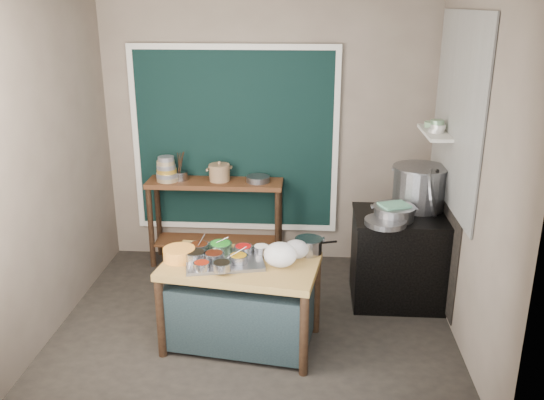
# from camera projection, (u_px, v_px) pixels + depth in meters

# --- Properties ---
(floor) EXTENTS (3.50, 3.00, 0.02)m
(floor) POSITION_uv_depth(u_px,v_px,m) (255.00, 324.00, 5.22)
(floor) COLOR #29241F
(floor) RESTS_ON ground
(back_wall) EXTENTS (3.50, 0.02, 2.80)m
(back_wall) POSITION_uv_depth(u_px,v_px,m) (268.00, 136.00, 6.18)
(back_wall) COLOR #76685B
(back_wall) RESTS_ON floor
(left_wall) EXTENTS (0.02, 3.00, 2.80)m
(left_wall) POSITION_uv_depth(u_px,v_px,m) (47.00, 171.00, 4.87)
(left_wall) COLOR #76685B
(left_wall) RESTS_ON floor
(right_wall) EXTENTS (0.02, 3.00, 2.80)m
(right_wall) POSITION_uv_depth(u_px,v_px,m) (470.00, 180.00, 4.64)
(right_wall) COLOR #76685B
(right_wall) RESTS_ON floor
(curtain_panel) EXTENTS (2.10, 0.02, 1.90)m
(curtain_panel) POSITION_uv_depth(u_px,v_px,m) (235.00, 141.00, 6.18)
(curtain_panel) COLOR black
(curtain_panel) RESTS_ON back_wall
(curtain_frame) EXTENTS (2.22, 0.03, 2.02)m
(curtain_frame) POSITION_uv_depth(u_px,v_px,m) (235.00, 141.00, 6.17)
(curtain_frame) COLOR beige
(curtain_frame) RESTS_ON back_wall
(tile_panel) EXTENTS (0.02, 1.70, 1.70)m
(tile_panel) POSITION_uv_depth(u_px,v_px,m) (457.00, 112.00, 5.02)
(tile_panel) COLOR #B2B2AA
(tile_panel) RESTS_ON right_wall
(soot_patch) EXTENTS (0.01, 1.30, 1.30)m
(soot_patch) POSITION_uv_depth(u_px,v_px,m) (442.00, 230.00, 5.49)
(soot_patch) COLOR black
(soot_patch) RESTS_ON right_wall
(wall_shelf) EXTENTS (0.22, 0.70, 0.03)m
(wall_shelf) POSITION_uv_depth(u_px,v_px,m) (435.00, 133.00, 5.39)
(wall_shelf) COLOR beige
(wall_shelf) RESTS_ON right_wall
(prep_table) EXTENTS (1.34, 0.90, 0.75)m
(prep_table) POSITION_uv_depth(u_px,v_px,m) (241.00, 304.00, 4.80)
(prep_table) COLOR olive
(prep_table) RESTS_ON floor
(back_counter) EXTENTS (1.45, 0.40, 0.95)m
(back_counter) POSITION_uv_depth(u_px,v_px,m) (216.00, 222.00, 6.30)
(back_counter) COLOR #512B17
(back_counter) RESTS_ON floor
(stove_block) EXTENTS (0.90, 0.68, 0.85)m
(stove_block) POSITION_uv_depth(u_px,v_px,m) (401.00, 260.00, 5.51)
(stove_block) COLOR black
(stove_block) RESTS_ON floor
(stove_top) EXTENTS (0.92, 0.69, 0.03)m
(stove_top) POSITION_uv_depth(u_px,v_px,m) (404.00, 217.00, 5.36)
(stove_top) COLOR black
(stove_top) RESTS_ON stove_block
(condiment_tray) EXTENTS (0.70, 0.57, 0.03)m
(condiment_tray) POSITION_uv_depth(u_px,v_px,m) (224.00, 261.00, 4.68)
(condiment_tray) COLOR gray
(condiment_tray) RESTS_ON prep_table
(condiment_bowls) EXTENTS (0.68, 0.52, 0.08)m
(condiment_bowls) POSITION_uv_depth(u_px,v_px,m) (220.00, 254.00, 4.69)
(condiment_bowls) COLOR gray
(condiment_bowls) RESTS_ON condiment_tray
(yellow_basin) EXTENTS (0.34, 0.34, 0.10)m
(yellow_basin) POSITION_uv_depth(u_px,v_px,m) (179.00, 254.00, 4.72)
(yellow_basin) COLOR gold
(yellow_basin) RESTS_ON prep_table
(saucepan) EXTENTS (0.31, 0.31, 0.13)m
(saucepan) POSITION_uv_depth(u_px,v_px,m) (309.00, 246.00, 4.84)
(saucepan) COLOR gray
(saucepan) RESTS_ON prep_table
(plastic_bag_a) EXTENTS (0.31, 0.28, 0.20)m
(plastic_bag_a) POSITION_uv_depth(u_px,v_px,m) (280.00, 255.00, 4.59)
(plastic_bag_a) COLOR white
(plastic_bag_a) RESTS_ON prep_table
(plastic_bag_b) EXTENTS (0.25, 0.23, 0.16)m
(plastic_bag_b) POSITION_uv_depth(u_px,v_px,m) (296.00, 249.00, 4.74)
(plastic_bag_b) COLOR white
(plastic_bag_b) RESTS_ON prep_table
(bowl_stack) EXTENTS (0.24, 0.24, 0.27)m
(bowl_stack) POSITION_uv_depth(u_px,v_px,m) (167.00, 170.00, 6.11)
(bowl_stack) COLOR tan
(bowl_stack) RESTS_ON back_counter
(utensil_cup) EXTENTS (0.17, 0.17, 0.09)m
(utensil_cup) POSITION_uv_depth(u_px,v_px,m) (181.00, 176.00, 6.17)
(utensil_cup) COLOR gray
(utensil_cup) RESTS_ON back_counter
(ceramic_crock) EXTENTS (0.31, 0.31, 0.16)m
(ceramic_crock) POSITION_uv_depth(u_px,v_px,m) (219.00, 173.00, 6.13)
(ceramic_crock) COLOR #826447
(ceramic_crock) RESTS_ON back_counter
(wide_bowl) EXTENTS (0.31, 0.31, 0.06)m
(wide_bowl) POSITION_uv_depth(u_px,v_px,m) (258.00, 179.00, 6.10)
(wide_bowl) COLOR gray
(wide_bowl) RESTS_ON back_counter
(stock_pot) EXTENTS (0.70, 0.70, 0.41)m
(stock_pot) POSITION_uv_depth(u_px,v_px,m) (419.00, 187.00, 5.48)
(stock_pot) COLOR gray
(stock_pot) RESTS_ON stove_top
(pot_lid) EXTENTS (0.23, 0.46, 0.44)m
(pot_lid) POSITION_uv_depth(u_px,v_px,m) (433.00, 193.00, 5.29)
(pot_lid) COLOR gray
(pot_lid) RESTS_ON stove_top
(steamer) EXTENTS (0.45, 0.45, 0.13)m
(steamer) POSITION_uv_depth(u_px,v_px,m) (394.00, 213.00, 5.24)
(steamer) COLOR gray
(steamer) RESTS_ON stove_top
(green_cloth) EXTENTS (0.31, 0.27, 0.02)m
(green_cloth) POSITION_uv_depth(u_px,v_px,m) (395.00, 205.00, 5.21)
(green_cloth) COLOR #5FA686
(green_cloth) RESTS_ON steamer
(shallow_pan) EXTENTS (0.49, 0.49, 0.05)m
(shallow_pan) POSITION_uv_depth(u_px,v_px,m) (385.00, 222.00, 5.12)
(shallow_pan) COLOR gray
(shallow_pan) RESTS_ON stove_top
(shelf_bowl_stack) EXTENTS (0.15, 0.15, 0.12)m
(shelf_bowl_stack) POSITION_uv_depth(u_px,v_px,m) (437.00, 127.00, 5.31)
(shelf_bowl_stack) COLOR silver
(shelf_bowl_stack) RESTS_ON wall_shelf
(shelf_bowl_green) EXTENTS (0.17, 0.17, 0.05)m
(shelf_bowl_green) POSITION_uv_depth(u_px,v_px,m) (432.00, 124.00, 5.55)
(shelf_bowl_green) COLOR gray
(shelf_bowl_green) RESTS_ON wall_shelf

